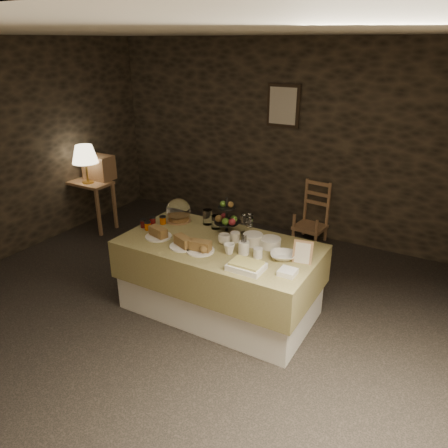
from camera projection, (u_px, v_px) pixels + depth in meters
The scene contains 27 objects.
ground_plane at pixel (191, 316), 4.35m from camera, with size 5.50×5.00×0.01m, color black.
room_shell at pixel (186, 164), 3.74m from camera, with size 5.52×5.02×2.60m.
buffet_table at pixel (219, 273), 4.29m from camera, with size 1.90×1.01×0.75m.
console_table at pixel (89, 190), 6.20m from camera, with size 0.66×0.38×0.71m.
table_lamp at pixel (85, 155), 5.93m from camera, with size 0.35×0.35×0.53m.
wine_rack at pixel (99, 167), 6.20m from camera, with size 0.42×0.26×0.34m, color #936745.
chair at pixel (312, 215), 5.89m from camera, with size 0.42×0.41×0.64m.
framed_picture at pixel (283, 106), 5.71m from camera, with size 0.45×0.04×0.55m.
plate_stack_a at pixel (253, 239), 4.14m from camera, with size 0.19×0.19×0.10m, color white.
plate_stack_b at pixel (270, 243), 4.08m from camera, with size 0.20×0.20×0.09m, color white.
cutlery_holder at pixel (244, 248), 3.94m from camera, with size 0.10×0.10×0.12m, color white.
cup_a at pixel (224, 239), 4.14m from camera, with size 0.12×0.12×0.10m, color white.
cup_b at pixel (229, 249), 3.95m from camera, with size 0.10×0.10×0.10m, color white.
mug_c at pixel (235, 237), 4.19m from camera, with size 0.09×0.09×0.10m, color white.
mug_d at pixel (258, 253), 3.88m from camera, with size 0.08×0.08×0.09m, color white.
bowl at pixel (283, 256), 3.87m from camera, with size 0.22×0.22×0.05m, color white.
cake_dome at pixel (179, 212), 4.64m from camera, with size 0.26×0.26×0.26m.
fruit_stand at pixel (227, 218), 4.37m from camera, with size 0.25×0.25×0.36m.
bread_platter_left at pixel (158, 234), 4.28m from camera, with size 0.26×0.26×0.11m.
bread_platter_center at pixel (183, 243), 4.08m from camera, with size 0.26×0.26×0.11m.
bread_platter_right at pixel (200, 247), 3.99m from camera, with size 0.26×0.26×0.11m.
jam_jars at pixel (152, 223), 4.53m from camera, with size 0.18×0.26×0.07m.
tart_dish at pixel (246, 266), 3.68m from camera, with size 0.30×0.22×0.07m.
square_dish at pixel (288, 272), 3.60m from camera, with size 0.14×0.14×0.04m, color white.
menu_frame at pixel (303, 253), 3.78m from camera, with size 0.17×0.02×0.22m, color #936745.
storage_jar_a at pixel (208, 217), 4.57m from camera, with size 0.10×0.10×0.16m, color white.
storage_jar_b at pixel (216, 222), 4.47m from camera, with size 0.09×0.09×0.14m, color white.
Camera 1 is at (2.11, -3.00, 2.54)m, focal length 35.00 mm.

